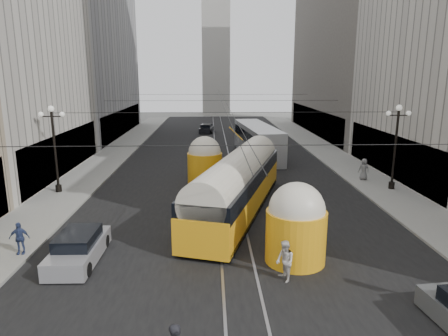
{
  "coord_description": "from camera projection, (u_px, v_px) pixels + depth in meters",
  "views": [
    {
      "loc": [
        -1.2,
        -11.01,
        8.61
      ],
      "look_at": [
        -0.42,
        12.97,
        3.03
      ],
      "focal_mm": 32.0,
      "sensor_mm": 36.0,
      "label": 1
    }
  ],
  "objects": [
    {
      "name": "streetcar",
      "position": [
        238.0,
        183.0,
        25.44
      ],
      "size": [
        7.28,
        17.17,
        3.91
      ],
      "color": "#F7A815",
      "rests_on": "ground"
    },
    {
      "name": "city_bus",
      "position": [
        257.0,
        140.0,
        43.08
      ],
      "size": [
        4.13,
        13.54,
        3.38
      ],
      "color": "#A8A9AD",
      "rests_on": "ground"
    },
    {
      "name": "rail_right",
      "position": [
        229.0,
        155.0,
        44.37
      ],
      "size": [
        0.12,
        85.0,
        0.04
      ],
      "primitive_type": "cube",
      "color": "gray",
      "rests_on": "ground"
    },
    {
      "name": "pedestrian_sidewalk_left",
      "position": [
        19.0,
        238.0,
        19.25
      ],
      "size": [
        0.99,
        0.63,
        1.6
      ],
      "primitive_type": "imported",
      "rotation": [
        0.0,
        0.0,
        0.1
      ],
      "color": "navy",
      "rests_on": "sidewalk_left"
    },
    {
      "name": "sidewalk_right",
      "position": [
        320.0,
        148.0,
        48.12
      ],
      "size": [
        4.0,
        72.0,
        0.15
      ],
      "primitive_type": "cube",
      "color": "gray",
      "rests_on": "ground"
    },
    {
      "name": "sidewalk_left",
      "position": [
        120.0,
        149.0,
        47.35
      ],
      "size": [
        4.0,
        72.0,
        0.15
      ],
      "primitive_type": "cube",
      "color": "gray",
      "rests_on": "ground"
    },
    {
      "name": "pedestrian_crossing_b",
      "position": [
        285.0,
        261.0,
        16.96
      ],
      "size": [
        0.9,
        1.03,
        1.8
      ],
      "primitive_type": "imported",
      "rotation": [
        0.0,
        0.0,
        -1.29
      ],
      "color": "silver",
      "rests_on": "ground"
    },
    {
      "name": "building_left_far",
      "position": [
        75.0,
        34.0,
        55.55
      ],
      "size": [
        12.6,
        28.6,
        28.6
      ],
      "color": "#999999",
      "rests_on": "ground"
    },
    {
      "name": "distant_tower",
      "position": [
        216.0,
        46.0,
        87.2
      ],
      "size": [
        6.0,
        6.0,
        31.36
      ],
      "color": "#B2AFA8",
      "rests_on": "ground"
    },
    {
      "name": "catenary",
      "position": [
        223.0,
        102.0,
        42.03
      ],
      "size": [
        25.0,
        72.0,
        0.23
      ],
      "color": "black",
      "rests_on": "ground"
    },
    {
      "name": "sedan_dark_far",
      "position": [
        206.0,
        129.0,
        61.46
      ],
      "size": [
        2.31,
        4.38,
        1.32
      ],
      "color": "black",
      "rests_on": "ground"
    },
    {
      "name": "rail_left",
      "position": [
        215.0,
        155.0,
        44.32
      ],
      "size": [
        0.12,
        85.0,
        0.04
      ],
      "primitive_type": "cube",
      "color": "gray",
      "rests_on": "ground"
    },
    {
      "name": "lamppost_right_mid",
      "position": [
        396.0,
        142.0,
        29.78
      ],
      "size": [
        1.86,
        0.44,
        6.37
      ],
      "color": "black",
      "rests_on": "sidewalk_right"
    },
    {
      "name": "road",
      "position": [
        222.0,
        155.0,
        44.34
      ],
      "size": [
        20.0,
        85.0,
        0.02
      ],
      "primitive_type": "cube",
      "color": "black",
      "rests_on": "ground"
    },
    {
      "name": "building_right_far",
      "position": [
        360.0,
        20.0,
        56.38
      ],
      "size": [
        12.6,
        32.6,
        32.6
      ],
      "color": "#514C47",
      "rests_on": "ground"
    },
    {
      "name": "sedan_silver",
      "position": [
        79.0,
        248.0,
        18.84
      ],
      "size": [
        1.91,
        4.58,
        1.44
      ],
      "color": "#A0A0A4",
      "rests_on": "ground"
    },
    {
      "name": "lamppost_left_mid",
      "position": [
        54.0,
        144.0,
        28.97
      ],
      "size": [
        1.86,
        0.44,
        6.37
      ],
      "color": "black",
      "rests_on": "sidewalk_left"
    },
    {
      "name": "pedestrian_sidewalk_right",
      "position": [
        364.0,
        169.0,
        33.0
      ],
      "size": [
        0.88,
        0.56,
        1.78
      ],
      "primitive_type": "imported",
      "rotation": [
        0.0,
        0.0,
        3.11
      ],
      "color": "slate",
      "rests_on": "sidewalk_right"
    },
    {
      "name": "sedan_white_far",
      "position": [
        246.0,
        132.0,
        57.59
      ],
      "size": [
        2.77,
        4.76,
        1.41
      ],
      "color": "silver",
      "rests_on": "ground"
    }
  ]
}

